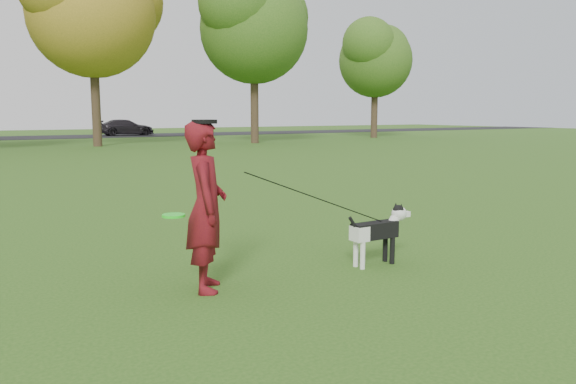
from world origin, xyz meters
TOP-DOWN VIEW (x-y plane):
  - ground at (0.00, 0.00)m, footprint 120.00×120.00m
  - man at (-0.74, -0.15)m, footprint 0.65×0.76m
  - dog at (1.45, -0.32)m, footprint 0.97×0.19m
  - car_right at (9.18, 40.00)m, footprint 4.41×1.82m
  - man_held_items at (0.59, -0.26)m, footprint 2.83×0.31m

SIDE VIEW (x-z plane):
  - ground at x=0.00m, z-range 0.00..0.00m
  - dog at x=1.45m, z-range 0.08..0.82m
  - car_right at x=9.18m, z-range 0.02..1.30m
  - man_held_items at x=0.59m, z-range 0.23..1.52m
  - man at x=-0.74m, z-range 0.00..1.78m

